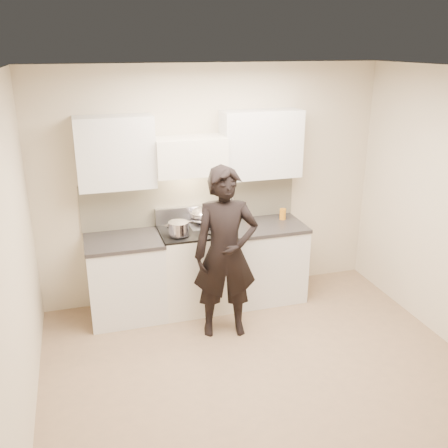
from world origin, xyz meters
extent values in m
plane|color=#886C4F|center=(0.00, 0.00, 0.00)|extent=(4.00, 4.00, 0.00)
cube|color=#C4B69B|center=(0.00, 1.75, 1.35)|extent=(4.00, 0.04, 2.70)
cube|color=#C4B69B|center=(0.00, -1.75, 1.35)|extent=(4.00, 0.04, 2.70)
cube|color=#C4B69B|center=(-2.00, 0.00, 1.35)|extent=(0.04, 3.50, 2.70)
cube|color=silver|center=(0.00, 0.00, 2.69)|extent=(4.00, 3.50, 0.02)
cube|color=beige|center=(-0.25, 1.74, 1.19)|extent=(2.50, 0.02, 0.53)
cube|color=#B7B9C5|center=(-0.30, 1.70, 1.03)|extent=(0.76, 0.08, 0.20)
cube|color=silver|center=(-0.30, 1.55, 1.75)|extent=(0.76, 0.40, 0.40)
cylinder|color=#AEABBF|center=(-0.30, 1.37, 1.57)|extent=(0.66, 0.02, 0.02)
cube|color=silver|center=(0.53, 1.58, 1.83)|extent=(0.90, 0.33, 0.75)
cube|color=silver|center=(-1.08, 1.58, 1.83)|extent=(0.80, 0.33, 0.75)
cube|color=#BEB3A4|center=(0.13, 1.73, 1.10)|extent=(0.08, 0.01, 0.12)
cube|color=silver|center=(-0.30, 1.43, 0.46)|extent=(0.76, 0.65, 0.92)
cube|color=black|center=(-0.30, 1.43, 0.93)|extent=(0.76, 0.65, 0.02)
cube|color=silver|center=(-0.14, 1.54, 0.95)|extent=(0.36, 0.34, 0.01)
cylinder|color=#AEABBF|center=(-0.30, 1.13, 0.78)|extent=(0.62, 0.02, 0.02)
cylinder|color=black|center=(-0.48, 1.28, 0.95)|extent=(0.18, 0.18, 0.01)
cylinder|color=black|center=(-0.12, 1.28, 0.95)|extent=(0.18, 0.18, 0.01)
cylinder|color=black|center=(-0.48, 1.57, 0.95)|extent=(0.18, 0.18, 0.01)
cylinder|color=black|center=(-0.12, 1.57, 0.95)|extent=(0.18, 0.18, 0.01)
cube|color=silver|center=(0.53, 1.43, 0.44)|extent=(0.90, 0.65, 0.88)
cube|color=black|center=(0.53, 1.43, 0.90)|extent=(0.92, 0.67, 0.04)
cube|color=silver|center=(-1.08, 1.43, 0.44)|extent=(0.80, 0.65, 0.88)
cube|color=black|center=(-1.08, 1.43, 0.90)|extent=(0.82, 0.67, 0.04)
ellipsoid|color=#AEABBF|center=(-0.14, 1.56, 1.05)|extent=(0.35, 0.35, 0.19)
torus|color=#AEABBF|center=(-0.14, 1.56, 1.10)|extent=(0.36, 0.36, 0.02)
ellipsoid|color=#C4BB8D|center=(-0.14, 1.56, 1.04)|extent=(0.20, 0.20, 0.09)
cylinder|color=white|center=(-0.19, 1.43, 1.16)|extent=(0.08, 0.25, 0.19)
cylinder|color=#AEABBF|center=(-0.50, 1.28, 1.03)|extent=(0.24, 0.24, 0.14)
cube|color=#AEABBF|center=(-0.63, 1.26, 1.09)|extent=(0.05, 0.03, 0.01)
cube|color=#AEABBF|center=(-0.37, 1.30, 1.09)|extent=(0.05, 0.03, 0.01)
cylinder|color=#B7B9C5|center=(0.21, 1.67, 0.99)|extent=(0.10, 0.10, 0.15)
cylinder|color=black|center=(0.24, 1.67, 1.07)|extent=(0.01, 0.01, 0.26)
cylinder|color=white|center=(0.23, 1.69, 1.07)|extent=(0.01, 0.01, 0.26)
cylinder|color=#B7B9C5|center=(0.22, 1.69, 1.07)|extent=(0.01, 0.01, 0.26)
cylinder|color=black|center=(0.20, 1.69, 1.07)|extent=(0.01, 0.01, 0.26)
cylinder|color=#B7B9C5|center=(0.19, 1.67, 1.07)|extent=(0.01, 0.01, 0.26)
cylinder|color=white|center=(0.19, 1.65, 1.07)|extent=(0.01, 0.01, 0.26)
cylinder|color=black|center=(0.21, 1.65, 1.07)|extent=(0.01, 0.01, 0.26)
cylinder|color=#B7B9C5|center=(0.23, 1.65, 1.07)|extent=(0.01, 0.01, 0.26)
cylinder|color=#DD5B12|center=(0.39, 1.58, 0.95)|extent=(0.04, 0.04, 0.06)
cylinder|color=red|center=(0.39, 1.58, 0.99)|extent=(0.04, 0.04, 0.02)
cylinder|color=#BC7218|center=(0.81, 1.53, 0.99)|extent=(0.07, 0.07, 0.13)
imported|color=black|center=(-0.12, 0.79, 0.90)|extent=(0.72, 0.54, 1.79)
camera|label=1|loc=(-1.45, -3.63, 2.90)|focal=40.00mm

